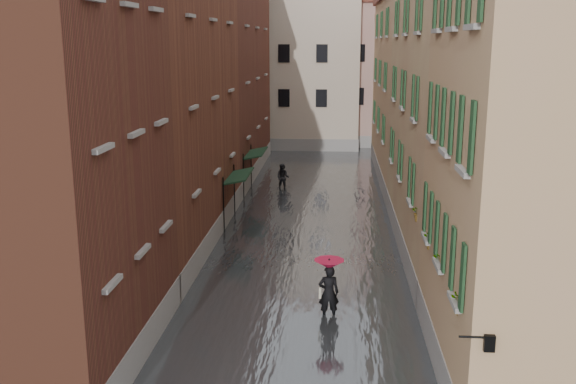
% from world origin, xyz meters
% --- Properties ---
extents(ground, '(120.00, 120.00, 0.00)m').
position_xyz_m(ground, '(0.00, 0.00, 0.00)').
color(ground, '#505052').
rests_on(ground, ground).
extents(floodwater, '(10.00, 60.00, 0.20)m').
position_xyz_m(floodwater, '(0.00, 13.00, 0.10)').
color(floodwater, '#4F5458').
rests_on(floodwater, ground).
extents(building_left_near, '(6.00, 8.00, 13.00)m').
position_xyz_m(building_left_near, '(-7.00, -2.00, 6.50)').
color(building_left_near, brown).
rests_on(building_left_near, ground).
extents(building_left_mid, '(6.00, 14.00, 12.50)m').
position_xyz_m(building_left_mid, '(-7.00, 9.00, 6.25)').
color(building_left_mid, brown).
rests_on(building_left_mid, ground).
extents(building_left_far, '(6.00, 16.00, 14.00)m').
position_xyz_m(building_left_far, '(-7.00, 24.00, 7.00)').
color(building_left_far, brown).
rests_on(building_left_far, ground).
extents(building_right_near, '(6.00, 8.00, 11.50)m').
position_xyz_m(building_right_near, '(7.00, -2.00, 5.75)').
color(building_right_near, tan).
rests_on(building_right_near, ground).
extents(building_right_mid, '(6.00, 14.00, 13.00)m').
position_xyz_m(building_right_mid, '(7.00, 9.00, 6.50)').
color(building_right_mid, tan).
rests_on(building_right_mid, ground).
extents(building_right_far, '(6.00, 16.00, 11.50)m').
position_xyz_m(building_right_far, '(7.00, 24.00, 5.75)').
color(building_right_far, tan).
rests_on(building_right_far, ground).
extents(building_end_cream, '(12.00, 9.00, 13.00)m').
position_xyz_m(building_end_cream, '(-3.00, 38.00, 6.50)').
color(building_end_cream, '#BCAA95').
rests_on(building_end_cream, ground).
extents(building_end_pink, '(10.00, 9.00, 12.00)m').
position_xyz_m(building_end_pink, '(6.00, 40.00, 6.00)').
color(building_end_pink, tan).
rests_on(building_end_pink, ground).
extents(awning_near, '(1.09, 3.25, 2.80)m').
position_xyz_m(awning_near, '(-3.48, 12.06, 2.47)').
color(awning_near, '#16321E').
rests_on(awning_near, ground).
extents(awning_far, '(1.09, 3.36, 2.80)m').
position_xyz_m(awning_far, '(-3.48, 18.60, 2.48)').
color(awning_far, '#16321E').
rests_on(awning_far, ground).
extents(wall_lantern, '(0.71, 0.22, 0.35)m').
position_xyz_m(wall_lantern, '(4.33, -6.00, 3.01)').
color(wall_lantern, black).
rests_on(wall_lantern, ground).
extents(window_planters, '(0.59, 8.49, 0.84)m').
position_xyz_m(window_planters, '(4.12, -0.69, 3.51)').
color(window_planters, maroon).
rests_on(window_planters, ground).
extents(pedestrian_main, '(0.99, 0.99, 2.06)m').
position_xyz_m(pedestrian_main, '(1.06, 1.44, 1.25)').
color(pedestrian_main, black).
rests_on(pedestrian_main, ground).
extents(pedestrian_far, '(0.92, 0.77, 1.69)m').
position_xyz_m(pedestrian_far, '(-1.96, 19.85, 0.85)').
color(pedestrian_far, black).
rests_on(pedestrian_far, ground).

